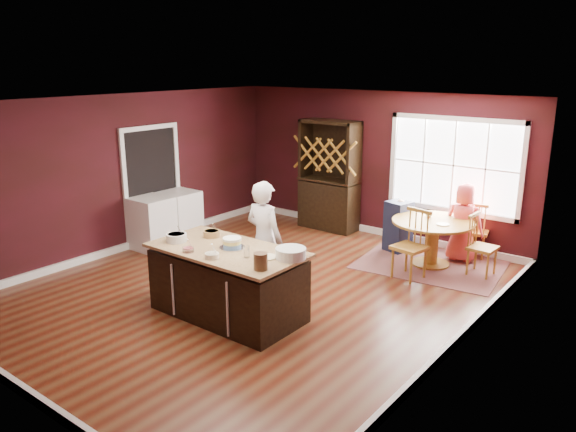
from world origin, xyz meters
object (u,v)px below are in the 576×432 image
object	(u,v)px
kitchen_island	(228,284)
dryer	(180,216)
chair_south	(410,244)
toddler	(401,206)
dining_table	(432,234)
seated_woman	(463,223)
baker	(264,239)
high_chair	(398,225)
chair_east	(483,245)
layer_cake	(232,243)
hutch	(329,176)
chair_north	(476,229)
washer	(152,223)

from	to	relation	value
kitchen_island	dryer	size ratio (longest dim) A/B	2.22
chair_south	toddler	distance (m)	1.34
dining_table	seated_woman	world-z (taller)	seated_woman
baker	high_chair	world-z (taller)	baker
seated_woman	toddler	xyz separation A→B (m)	(-1.06, -0.16, 0.15)
chair_east	seated_woman	xyz separation A→B (m)	(-0.50, 0.45, 0.17)
dryer	layer_cake	bearing A→B (deg)	-30.18
dining_table	hutch	size ratio (longest dim) A/B	0.61
chair_north	chair_east	bearing A→B (deg)	104.69
chair_east	toddler	xyz separation A→B (m)	(-1.55, 0.29, 0.32)
chair_north	toddler	xyz separation A→B (m)	(-1.16, -0.48, 0.32)
layer_cake	chair_east	distance (m)	4.00
hutch	seated_woman	bearing A→B (deg)	-3.99
dining_table	seated_woman	distance (m)	0.61
chair_south	washer	xyz separation A→B (m)	(-4.21, -1.49, -0.08)
chair_south	washer	distance (m)	4.46
chair_north	toddler	distance (m)	1.30
kitchen_island	hutch	distance (m)	4.29
hutch	washer	world-z (taller)	hutch
chair_north	high_chair	distance (m)	1.28
chair_north	seated_woman	bearing A→B (deg)	59.59
chair_east	dryer	world-z (taller)	chair_east
layer_cake	kitchen_island	bearing A→B (deg)	-122.48
baker	seated_woman	world-z (taller)	baker
baker	layer_cake	distance (m)	0.74
hutch	toddler	bearing A→B (deg)	-11.50
dryer	hutch	bearing A→B (deg)	52.54
dining_table	layer_cake	xyz separation A→B (m)	(-1.28, -3.32, 0.45)
layer_cake	chair_south	distance (m)	2.89
dining_table	hutch	xyz separation A→B (m)	(-2.48, 0.70, 0.53)
high_chair	chair_east	bearing A→B (deg)	5.46
chair_north	dryer	xyz separation A→B (m)	(-4.66, -2.42, -0.03)
kitchen_island	hutch	world-z (taller)	hutch
baker	kitchen_island	bearing A→B (deg)	94.03
baker	dryer	xyz separation A→B (m)	(-2.89, 1.00, -0.37)
chair_east	chair_north	xyz separation A→B (m)	(-0.39, 0.77, 0.00)
layer_cake	chair_south	world-z (taller)	chair_south
high_chair	washer	distance (m)	4.31
baker	layer_cake	xyz separation A→B (m)	(0.07, -0.72, 0.16)
baker	layer_cake	bearing A→B (deg)	97.44
seated_woman	high_chair	bearing A→B (deg)	3.30
chair_east	hutch	bearing A→B (deg)	81.43
baker	high_chair	xyz separation A→B (m)	(0.60, 2.90, -0.37)
kitchen_island	chair_north	xyz separation A→B (m)	(1.74, 4.21, 0.05)
dining_table	dryer	distance (m)	4.53
kitchen_island	dining_table	bearing A→B (deg)	68.65
washer	chair_east	bearing A→B (deg)	24.48
layer_cake	chair_east	bearing A→B (deg)	58.31
seated_woman	dryer	size ratio (longest dim) A/B	1.44
hutch	chair_south	bearing A→B (deg)	-30.67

